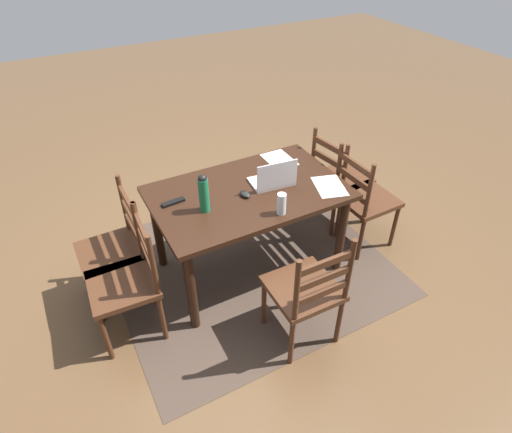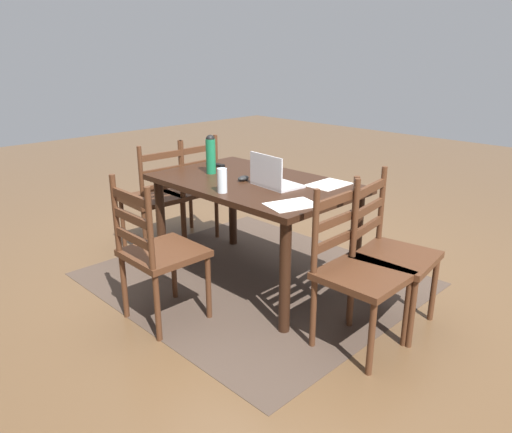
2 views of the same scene
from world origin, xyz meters
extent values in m
plane|color=brown|center=(0.00, 0.00, 0.00)|extent=(14.00, 14.00, 0.00)
cube|color=#47382D|center=(0.00, 0.00, 0.00)|extent=(2.19, 1.96, 0.01)
cube|color=black|center=(0.00, 0.00, 0.75)|extent=(1.44, 0.90, 0.04)
cylinder|color=black|center=(-0.64, -0.37, 0.36)|extent=(0.07, 0.07, 0.73)
cylinder|color=black|center=(0.64, -0.37, 0.36)|extent=(0.07, 0.07, 0.73)
cylinder|color=black|center=(-0.64, 0.37, 0.36)|extent=(0.07, 0.07, 0.73)
cylinder|color=black|center=(0.64, 0.37, 0.36)|extent=(0.07, 0.07, 0.73)
cube|color=#4C2B19|center=(-1.05, -0.18, 0.45)|extent=(0.50, 0.50, 0.04)
cylinder|color=#4C2B19|center=(-1.21, -0.40, 0.21)|extent=(0.04, 0.04, 0.43)
cylinder|color=#4C2B19|center=(-1.27, -0.02, 0.21)|extent=(0.04, 0.04, 0.43)
cylinder|color=#4C2B19|center=(-0.84, -0.34, 0.21)|extent=(0.04, 0.04, 0.43)
cylinder|color=#4C2B19|center=(-0.89, 0.03, 0.21)|extent=(0.04, 0.04, 0.43)
cylinder|color=#4C2B19|center=(-0.83, -0.34, 0.70)|extent=(0.04, 0.04, 0.50)
cylinder|color=#4C2B19|center=(-0.88, 0.04, 0.70)|extent=(0.04, 0.04, 0.50)
cube|color=#4C2B19|center=(-0.85, -0.15, 0.60)|extent=(0.07, 0.36, 0.05)
cube|color=#4C2B19|center=(-0.85, -0.15, 0.72)|extent=(0.07, 0.36, 0.05)
cube|color=#4C2B19|center=(-0.85, -0.15, 0.85)|extent=(0.07, 0.36, 0.05)
cube|color=#4C2B19|center=(-1.05, 0.18, 0.45)|extent=(0.45, 0.45, 0.04)
cylinder|color=#4C2B19|center=(-1.24, -0.01, 0.21)|extent=(0.04, 0.04, 0.43)
cylinder|color=#4C2B19|center=(-1.25, 0.37, 0.21)|extent=(0.04, 0.04, 0.43)
cylinder|color=#4C2B19|center=(-0.86, -0.01, 0.21)|extent=(0.04, 0.04, 0.43)
cylinder|color=#4C2B19|center=(-0.87, 0.37, 0.21)|extent=(0.04, 0.04, 0.43)
cylinder|color=#4C2B19|center=(-0.85, -0.01, 0.70)|extent=(0.04, 0.04, 0.50)
cylinder|color=#4C2B19|center=(-0.86, 0.37, 0.70)|extent=(0.04, 0.04, 0.50)
cube|color=#4C2B19|center=(-0.85, 0.18, 0.60)|extent=(0.03, 0.36, 0.05)
cube|color=#4C2B19|center=(-0.85, 0.18, 0.72)|extent=(0.03, 0.36, 0.05)
cube|color=#4C2B19|center=(-0.85, 0.18, 0.85)|extent=(0.03, 0.36, 0.05)
cube|color=#4C2B19|center=(1.05, -0.18, 0.45)|extent=(0.44, 0.44, 0.04)
cylinder|color=#4C2B19|center=(1.24, 0.01, 0.21)|extent=(0.04, 0.04, 0.43)
cylinder|color=#4C2B19|center=(1.24, -0.37, 0.21)|extent=(0.04, 0.04, 0.43)
cylinder|color=#4C2B19|center=(0.86, 0.01, 0.21)|extent=(0.04, 0.04, 0.43)
cylinder|color=#4C2B19|center=(0.86, -0.37, 0.21)|extent=(0.04, 0.04, 0.43)
cylinder|color=#4C2B19|center=(0.85, 0.01, 0.70)|extent=(0.04, 0.04, 0.50)
cylinder|color=#4C2B19|center=(0.85, -0.37, 0.70)|extent=(0.04, 0.04, 0.50)
cube|color=#4C2B19|center=(0.85, -0.18, 0.60)|extent=(0.03, 0.36, 0.05)
cube|color=#4C2B19|center=(0.85, -0.18, 0.72)|extent=(0.03, 0.36, 0.05)
cube|color=#4C2B19|center=(0.85, -0.18, 0.85)|extent=(0.03, 0.36, 0.05)
cube|color=#4C2B19|center=(1.05, 0.18, 0.45)|extent=(0.46, 0.46, 0.04)
cylinder|color=#4C2B19|center=(1.25, 0.36, 0.21)|extent=(0.04, 0.04, 0.43)
cylinder|color=#4C2B19|center=(1.23, -0.02, 0.21)|extent=(0.04, 0.04, 0.43)
cylinder|color=#4C2B19|center=(0.87, 0.38, 0.21)|extent=(0.04, 0.04, 0.43)
cylinder|color=#4C2B19|center=(0.85, 0.00, 0.21)|extent=(0.04, 0.04, 0.43)
cylinder|color=#4C2B19|center=(0.86, 0.38, 0.70)|extent=(0.04, 0.04, 0.50)
cylinder|color=#4C2B19|center=(0.84, 0.00, 0.70)|extent=(0.04, 0.04, 0.50)
cube|color=#4C2B19|center=(0.85, 0.19, 0.60)|extent=(0.04, 0.36, 0.05)
cube|color=#4C2B19|center=(0.85, 0.19, 0.72)|extent=(0.04, 0.36, 0.05)
cube|color=#4C2B19|center=(0.85, 0.19, 0.85)|extent=(0.04, 0.36, 0.05)
cube|color=#4C2B19|center=(0.00, 0.78, 0.45)|extent=(0.45, 0.45, 0.04)
cylinder|color=#4C2B19|center=(0.19, 0.59, 0.21)|extent=(0.04, 0.04, 0.43)
cylinder|color=#4C2B19|center=(-0.19, 0.60, 0.21)|extent=(0.04, 0.04, 0.43)
cylinder|color=#4C2B19|center=(0.19, 0.97, 0.21)|extent=(0.04, 0.04, 0.43)
cylinder|color=#4C2B19|center=(-0.19, 0.98, 0.21)|extent=(0.04, 0.04, 0.43)
cylinder|color=#4C2B19|center=(0.19, 0.98, 0.70)|extent=(0.04, 0.04, 0.50)
cylinder|color=#4C2B19|center=(-0.19, 0.99, 0.70)|extent=(0.04, 0.04, 0.50)
cube|color=#4C2B19|center=(0.00, 0.98, 0.60)|extent=(0.36, 0.03, 0.05)
cube|color=#4C2B19|center=(0.00, 0.98, 0.72)|extent=(0.36, 0.03, 0.05)
cube|color=#4C2B19|center=(0.00, 0.98, 0.85)|extent=(0.36, 0.03, 0.05)
cube|color=silver|center=(-0.21, -0.02, 0.78)|extent=(0.34, 0.25, 0.02)
cube|color=silver|center=(-0.20, 0.08, 0.89)|extent=(0.32, 0.04, 0.21)
cube|color=#A5CCEA|center=(-0.20, 0.08, 0.89)|extent=(0.29, 0.03, 0.19)
cylinder|color=#197247|center=(0.38, 0.07, 0.90)|extent=(0.07, 0.07, 0.26)
sphere|color=black|center=(0.38, 0.07, 1.03)|extent=(0.06, 0.06, 0.06)
cylinder|color=silver|center=(-0.07, 0.36, 0.85)|extent=(0.06, 0.06, 0.16)
ellipsoid|color=black|center=(0.05, 0.05, 0.79)|extent=(0.07, 0.11, 0.03)
cube|color=black|center=(0.55, -0.11, 0.78)|extent=(0.17, 0.06, 0.02)
cube|color=white|center=(-0.57, 0.24, 0.77)|extent=(0.29, 0.34, 0.00)
cube|color=white|center=(-0.44, -0.29, 0.77)|extent=(0.21, 0.30, 0.00)
camera|label=1|loc=(1.21, 2.37, 2.56)|focal=30.04mm
camera|label=2|loc=(-2.38, 2.34, 1.64)|focal=34.20mm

